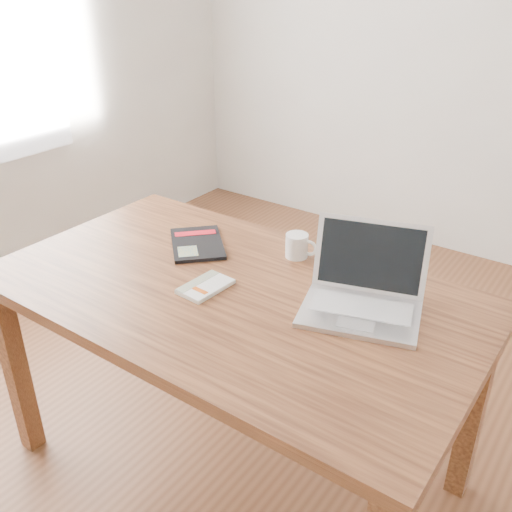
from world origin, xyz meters
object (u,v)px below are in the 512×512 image
Objects in this scene: laptop at (364,292)px; coffee_mug at (298,245)px; desk at (232,313)px; white_guidebook at (205,287)px; black_guidebook at (197,244)px.

laptop is 3.62× the size of coffee_mug.
white_guidebook reaches higher than desk.
laptop is at bearing -48.51° from black_guidebook.
desk is 0.12m from white_guidebook.
coffee_mug is at bearing 75.14° from white_guidebook.
black_guidebook is (-0.21, 0.21, 0.00)m from white_guidebook.
desk is 0.34m from black_guidebook.
laptop is at bearing 20.13° from desk.
coffee_mug is (0.33, 0.13, 0.04)m from black_guidebook.
coffee_mug reaches higher than black_guidebook.
black_guidebook is at bearing -169.42° from coffee_mug.
white_guidebook is at bearing -142.82° from desk.
black_guidebook reaches higher than desk.
desk is 13.74× the size of coffee_mug.
white_guidebook is 0.36m from coffee_mug.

